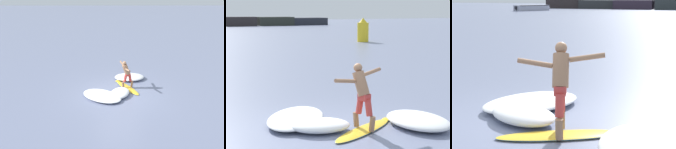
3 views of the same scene
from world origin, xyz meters
The scene contains 6 objects.
ground_plane centered at (0.00, 0.00, 0.00)m, with size 200.00×200.00×0.00m, color gray.
surfboard centered at (0.83, -0.52, 0.03)m, with size 2.32×1.47×0.19m.
surfer centered at (0.77, -0.45, 0.98)m, with size 1.47×0.79×1.57m.
wave_foam_at_tail centered at (2.23, -0.76, 0.15)m, with size 1.49×1.96×0.29m.
wave_foam_at_nose centered at (-0.41, 0.88, 0.12)m, with size 2.40×2.60×0.24m.
wave_foam_beside centered at (-0.15, -0.06, 0.15)m, with size 1.71×1.41×0.29m.
Camera 1 is at (-10.64, 0.42, 5.05)m, focal length 35.00 mm.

